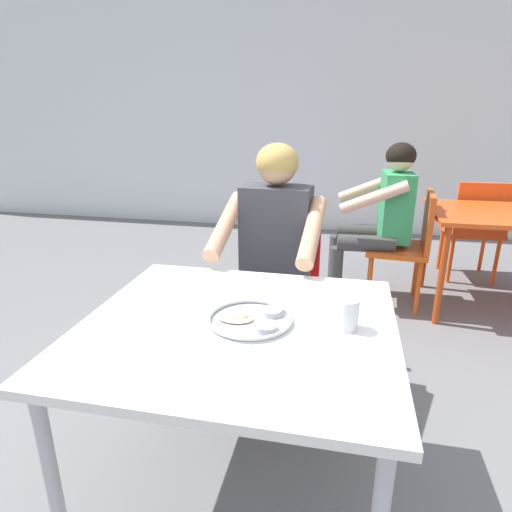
{
  "coord_description": "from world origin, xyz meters",
  "views": [
    {
      "loc": [
        0.23,
        -1.18,
        1.4
      ],
      "look_at": [
        -0.09,
        0.3,
        0.88
      ],
      "focal_mm": 30.25,
      "sensor_mm": 36.0,
      "label": 1
    }
  ],
  "objects_px": {
    "thali_tray": "(251,319)",
    "diner_foreground": "(272,250)",
    "table_foreground": "(238,342)",
    "chair_foreground": "(280,277)",
    "chair_red_left": "(409,241)",
    "drinking_cup": "(347,313)",
    "chair_red_far": "(476,225)",
    "table_background_red": "(499,225)",
    "patron_background": "(382,209)"
  },
  "relations": [
    {
      "from": "drinking_cup",
      "to": "table_background_red",
      "type": "relative_size",
      "value": 0.11
    },
    {
      "from": "thali_tray",
      "to": "diner_foreground",
      "type": "distance_m",
      "value": 0.74
    },
    {
      "from": "thali_tray",
      "to": "table_background_red",
      "type": "height_order",
      "value": "thali_tray"
    },
    {
      "from": "thali_tray",
      "to": "drinking_cup",
      "type": "xyz_separation_m",
      "value": [
        0.31,
        0.02,
        0.04
      ]
    },
    {
      "from": "drinking_cup",
      "to": "chair_red_left",
      "type": "distance_m",
      "value": 1.94
    },
    {
      "from": "table_background_red",
      "to": "drinking_cup",
      "type": "bearing_deg",
      "value": -118.11
    },
    {
      "from": "chair_red_left",
      "to": "drinking_cup",
      "type": "bearing_deg",
      "value": -103.17
    },
    {
      "from": "thali_tray",
      "to": "chair_red_left",
      "type": "bearing_deg",
      "value": 68.48
    },
    {
      "from": "table_foreground",
      "to": "table_background_red",
      "type": "relative_size",
      "value": 1.12
    },
    {
      "from": "diner_foreground",
      "to": "chair_red_left",
      "type": "relative_size",
      "value": 1.46
    },
    {
      "from": "chair_foreground",
      "to": "table_foreground",
      "type": "bearing_deg",
      "value": -89.61
    },
    {
      "from": "drinking_cup",
      "to": "chair_red_left",
      "type": "bearing_deg",
      "value": 76.83
    },
    {
      "from": "chair_red_left",
      "to": "thali_tray",
      "type": "bearing_deg",
      "value": -111.52
    },
    {
      "from": "thali_tray",
      "to": "drinking_cup",
      "type": "bearing_deg",
      "value": 3.72
    },
    {
      "from": "drinking_cup",
      "to": "chair_red_left",
      "type": "relative_size",
      "value": 0.12
    },
    {
      "from": "table_foreground",
      "to": "thali_tray",
      "type": "bearing_deg",
      "value": 18.55
    },
    {
      "from": "table_background_red",
      "to": "chair_red_far",
      "type": "xyz_separation_m",
      "value": [
        0.01,
        0.57,
        -0.15
      ]
    },
    {
      "from": "patron_background",
      "to": "diner_foreground",
      "type": "bearing_deg",
      "value": -116.46
    },
    {
      "from": "drinking_cup",
      "to": "table_background_red",
      "type": "height_order",
      "value": "drinking_cup"
    },
    {
      "from": "table_foreground",
      "to": "chair_red_far",
      "type": "distance_m",
      "value": 2.88
    },
    {
      "from": "thali_tray",
      "to": "patron_background",
      "type": "relative_size",
      "value": 0.24
    },
    {
      "from": "thali_tray",
      "to": "diner_foreground",
      "type": "relative_size",
      "value": 0.23
    },
    {
      "from": "table_foreground",
      "to": "chair_red_left",
      "type": "xyz_separation_m",
      "value": [
        0.79,
        1.91,
        -0.16
      ]
    },
    {
      "from": "drinking_cup",
      "to": "table_background_red",
      "type": "bearing_deg",
      "value": 61.89
    },
    {
      "from": "chair_foreground",
      "to": "chair_red_far",
      "type": "height_order",
      "value": "chair_foreground"
    },
    {
      "from": "thali_tray",
      "to": "diner_foreground",
      "type": "bearing_deg",
      "value": 94.56
    },
    {
      "from": "chair_foreground",
      "to": "chair_red_far",
      "type": "distance_m",
      "value": 2.09
    },
    {
      "from": "chair_red_far",
      "to": "chair_red_left",
      "type": "bearing_deg",
      "value": -134.21
    },
    {
      "from": "thali_tray",
      "to": "table_background_red",
      "type": "distance_m",
      "value": 2.35
    },
    {
      "from": "diner_foreground",
      "to": "table_background_red",
      "type": "height_order",
      "value": "diner_foreground"
    },
    {
      "from": "diner_foreground",
      "to": "table_background_red",
      "type": "xyz_separation_m",
      "value": [
        1.39,
        1.2,
        -0.11
      ]
    },
    {
      "from": "table_foreground",
      "to": "chair_red_left",
      "type": "distance_m",
      "value": 2.07
    },
    {
      "from": "table_background_red",
      "to": "patron_background",
      "type": "xyz_separation_m",
      "value": [
        -0.79,
        -0.0,
        0.07
      ]
    },
    {
      "from": "drinking_cup",
      "to": "chair_foreground",
      "type": "relative_size",
      "value": 0.12
    },
    {
      "from": "chair_foreground",
      "to": "diner_foreground",
      "type": "relative_size",
      "value": 0.71
    },
    {
      "from": "table_foreground",
      "to": "chair_red_far",
      "type": "relative_size",
      "value": 1.2
    },
    {
      "from": "drinking_cup",
      "to": "chair_foreground",
      "type": "xyz_separation_m",
      "value": [
        -0.36,
        0.93,
        -0.27
      ]
    },
    {
      "from": "thali_tray",
      "to": "chair_foreground",
      "type": "distance_m",
      "value": 0.98
    },
    {
      "from": "drinking_cup",
      "to": "table_background_red",
      "type": "xyz_separation_m",
      "value": [
        1.02,
        1.92,
        -0.15
      ]
    },
    {
      "from": "thali_tray",
      "to": "diner_foreground",
      "type": "height_order",
      "value": "diner_foreground"
    },
    {
      "from": "table_foreground",
      "to": "chair_foreground",
      "type": "relative_size",
      "value": 1.16
    },
    {
      "from": "chair_red_left",
      "to": "chair_foreground",
      "type": "bearing_deg",
      "value": -130.26
    },
    {
      "from": "table_foreground",
      "to": "diner_foreground",
      "type": "distance_m",
      "value": 0.75
    },
    {
      "from": "chair_red_left",
      "to": "patron_background",
      "type": "xyz_separation_m",
      "value": [
        -0.21,
        0.04,
        0.21
      ]
    },
    {
      "from": "drinking_cup",
      "to": "diner_foreground",
      "type": "relative_size",
      "value": 0.08
    },
    {
      "from": "patron_background",
      "to": "chair_red_far",
      "type": "bearing_deg",
      "value": 35.43
    },
    {
      "from": "table_foreground",
      "to": "drinking_cup",
      "type": "bearing_deg",
      "value": 5.59
    },
    {
      "from": "drinking_cup",
      "to": "chair_red_far",
      "type": "bearing_deg",
      "value": 67.38
    },
    {
      "from": "chair_foreground",
      "to": "chair_red_left",
      "type": "distance_m",
      "value": 1.23
    },
    {
      "from": "drinking_cup",
      "to": "patron_background",
      "type": "distance_m",
      "value": 1.93
    }
  ]
}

